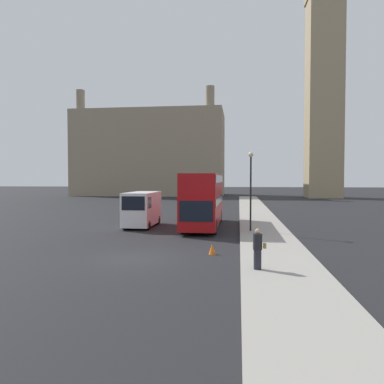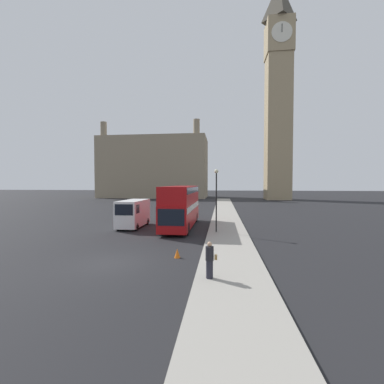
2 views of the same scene
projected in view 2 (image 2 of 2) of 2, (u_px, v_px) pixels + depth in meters
name	position (u px, v px, depth m)	size (l,w,h in m)	color
ground_plane	(110.00, 263.00, 14.46)	(300.00, 300.00, 0.00)	black
sidewalk_strip	(231.00, 266.00, 13.67)	(3.52, 120.00, 0.15)	#9E998E
clock_tower	(278.00, 88.00, 70.52)	(6.98, 7.15, 59.77)	tan
building_block_distant	(155.00, 168.00, 82.89)	(33.30, 15.45, 23.09)	gray
red_double_decker_bus	(181.00, 204.00, 26.10)	(2.56, 10.71, 4.22)	#A80F11
white_van	(133.00, 213.00, 26.17)	(2.08, 5.15, 2.78)	white
pedestrian	(210.00, 260.00, 11.74)	(0.53, 0.37, 1.68)	#23232D
street_lamp	(216.00, 191.00, 22.87)	(0.36, 0.36, 5.61)	black
traffic_cone	(177.00, 253.00, 15.48)	(0.36, 0.36, 0.55)	orange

